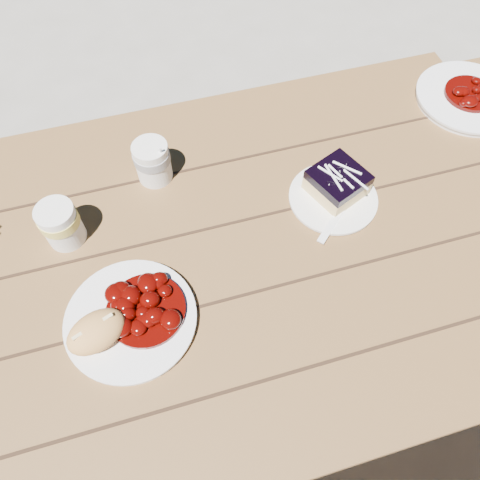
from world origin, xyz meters
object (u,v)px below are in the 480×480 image
object	(u,v)px
coffee_cup	(153,162)
second_cup	(61,224)
main_plate	(131,320)
dessert_plate	(333,198)
picnic_table	(263,286)
blueberry_cake	(337,182)
bread_roll	(96,332)
second_plate	(468,98)

from	to	relation	value
coffee_cup	second_cup	xyz separation A→B (m)	(-0.20, -0.11, 0.00)
main_plate	dessert_plate	distance (m)	0.47
picnic_table	dessert_plate	world-z (taller)	dessert_plate
coffee_cup	second_cup	distance (m)	0.22
blueberry_cake	main_plate	bearing A→B (deg)	177.69
main_plate	bread_roll	distance (m)	0.07
bread_roll	dessert_plate	size ratio (longest dim) A/B	0.58
dessert_plate	second_cup	size ratio (longest dim) A/B	1.94
picnic_table	second_cup	bearing A→B (deg)	159.41
picnic_table	coffee_cup	world-z (taller)	coffee_cup
picnic_table	second_plate	bearing A→B (deg)	23.94
bread_roll	blueberry_cake	xyz separation A→B (m)	(0.51, 0.19, -0.00)
picnic_table	bread_roll	distance (m)	0.40
blueberry_cake	coffee_cup	world-z (taller)	coffee_cup
coffee_cup	second_plate	bearing A→B (deg)	1.57
coffee_cup	blueberry_cake	bearing A→B (deg)	-23.15
second_plate	second_cup	xyz separation A→B (m)	(-0.97, -0.13, 0.04)
blueberry_cake	second_cup	distance (m)	0.55
coffee_cup	second_cup	world-z (taller)	same
blueberry_cake	second_cup	size ratio (longest dim) A/B	1.43
second_plate	second_cup	bearing A→B (deg)	-172.55
dessert_plate	second_cup	world-z (taller)	second_cup
main_plate	second_cup	world-z (taller)	second_cup
picnic_table	second_cup	world-z (taller)	second_cup
dessert_plate	second_cup	distance (m)	0.55
second_cup	bread_roll	bearing A→B (deg)	-80.78
picnic_table	bread_roll	bearing A→B (deg)	-164.13
main_plate	second_cup	bearing A→B (deg)	113.56
dessert_plate	blueberry_cake	distance (m)	0.04
coffee_cup	main_plate	bearing A→B (deg)	-108.12
blueberry_cake	bread_roll	bearing A→B (deg)	177.68
coffee_cup	second_plate	world-z (taller)	coffee_cup
main_plate	picnic_table	bearing A→B (deg)	15.03
blueberry_cake	coffee_cup	xyz separation A→B (m)	(-0.35, 0.15, 0.01)
blueberry_cake	dessert_plate	bearing A→B (deg)	-146.07
picnic_table	bread_roll	world-z (taller)	bread_roll
bread_roll	dessert_plate	xyz separation A→B (m)	(0.50, 0.17, -0.04)
picnic_table	blueberry_cake	distance (m)	0.28
dessert_plate	second_plate	world-z (taller)	second_plate
second_cup	picnic_table	bearing A→B (deg)	-20.59
main_plate	bread_roll	size ratio (longest dim) A/B	2.20
second_plate	main_plate	bearing A→B (deg)	-158.77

